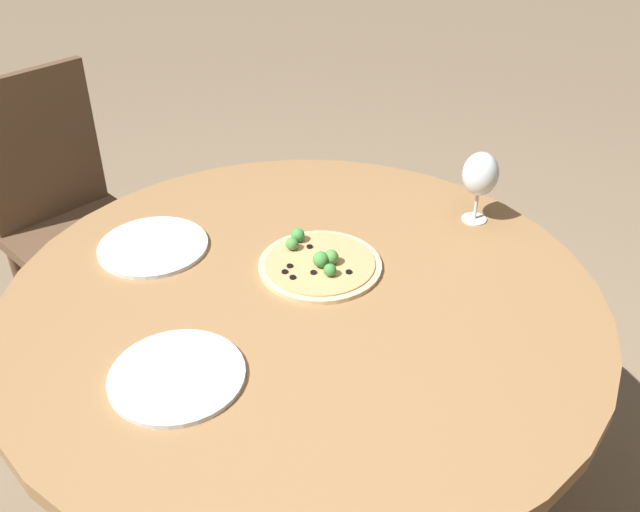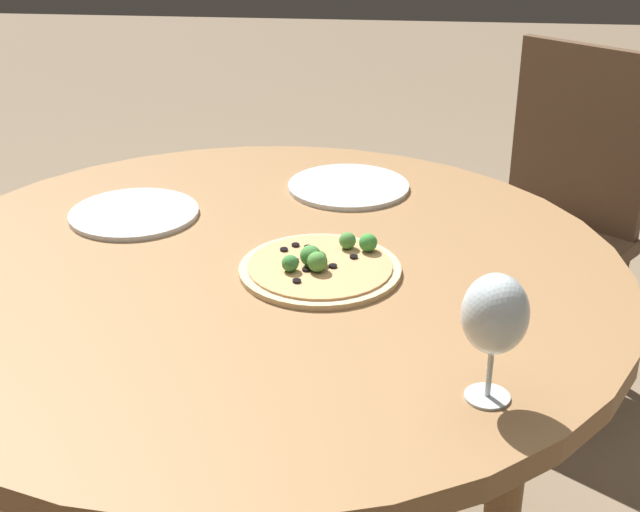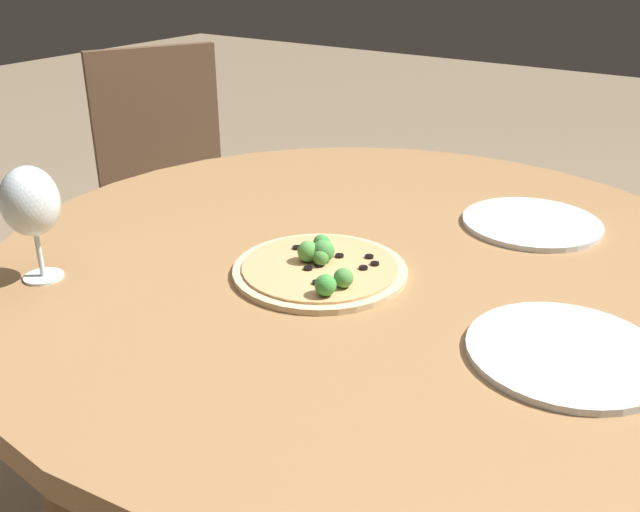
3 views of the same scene
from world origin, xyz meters
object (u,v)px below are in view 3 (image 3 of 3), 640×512
at_px(chair, 175,200).
at_px(plate_near, 532,223).
at_px(plate_far, 566,353).
at_px(pizza, 320,268).
at_px(wine_glass, 30,203).

height_order(chair, plate_near, chair).
xyz_separation_m(chair, plate_far, (-0.60, -1.31, 0.25)).
relative_size(pizza, wine_glass, 1.52).
relative_size(chair, plate_near, 3.65).
distance_m(pizza, wine_glass, 0.44).
xyz_separation_m(chair, wine_glass, (-0.83, -0.57, 0.37)).
height_order(pizza, plate_far, pizza).
height_order(plate_near, plate_far, same).
bearing_deg(plate_far, wine_glass, 107.42).
bearing_deg(chair, plate_near, -73.40).
xyz_separation_m(wine_glass, plate_near, (0.63, -0.55, -0.12)).
xyz_separation_m(pizza, plate_near, (0.38, -0.21, -0.01)).
height_order(wine_glass, plate_far, wine_glass).
height_order(pizza, plate_near, pizza).
relative_size(chair, pizza, 3.32).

